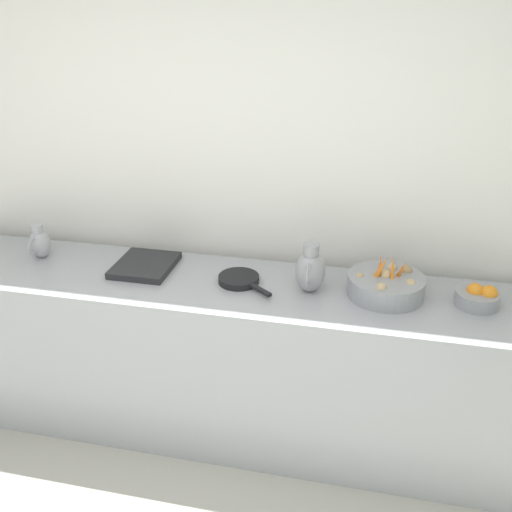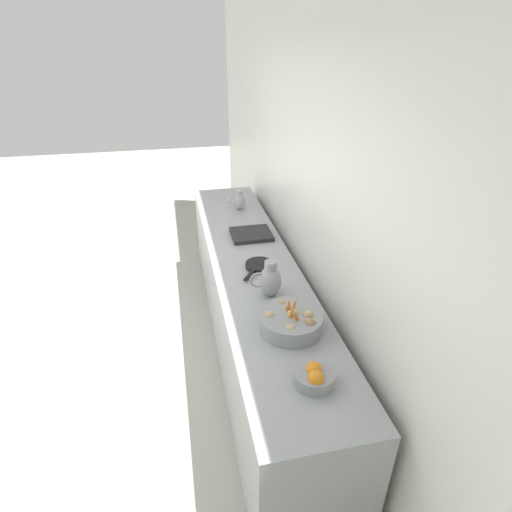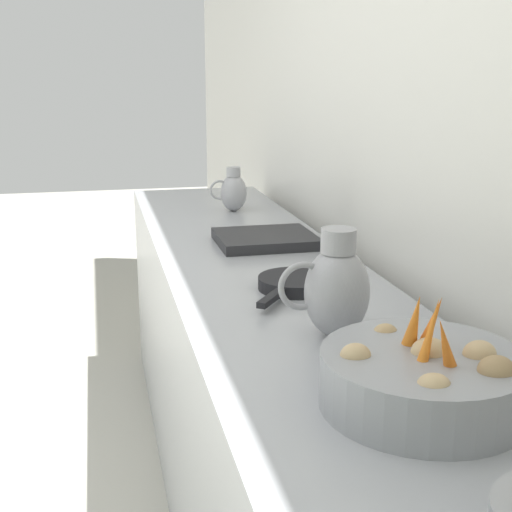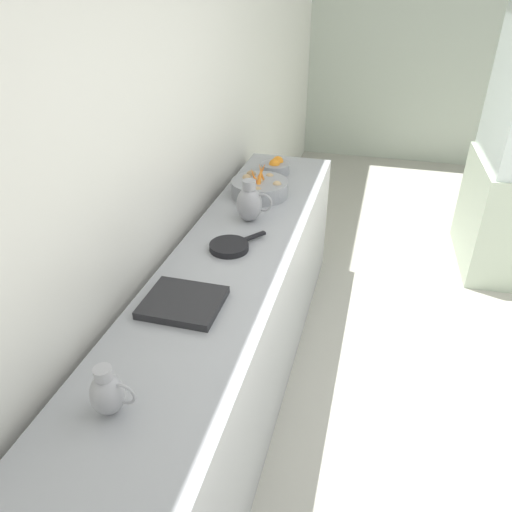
# 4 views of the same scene
# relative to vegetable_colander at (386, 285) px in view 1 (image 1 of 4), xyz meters

# --- Properties ---
(tile_wall_left) EXTENTS (0.10, 8.15, 3.00)m
(tile_wall_left) POSITION_rel_vegetable_colander_xyz_m (-0.37, -0.36, 0.51)
(tile_wall_left) COLOR white
(tile_wall_left) RESTS_ON ground_plane
(prep_counter) EXTENTS (0.63, 3.33, 0.93)m
(prep_counter) POSITION_rel_vegetable_colander_xyz_m (0.05, -0.86, -0.52)
(prep_counter) COLOR #9EA0A5
(prep_counter) RESTS_ON ground_plane
(vegetable_colander) EXTENTS (0.37, 0.37, 0.22)m
(vegetable_colander) POSITION_rel_vegetable_colander_xyz_m (0.00, 0.00, 0.00)
(vegetable_colander) COLOR gray
(vegetable_colander) RESTS_ON prep_counter
(orange_bowl) EXTENTS (0.21, 0.21, 0.11)m
(orange_bowl) POSITION_rel_vegetable_colander_xyz_m (0.01, 0.43, -0.01)
(orange_bowl) COLOR gray
(orange_bowl) RESTS_ON prep_counter
(metal_pitcher_tall) EXTENTS (0.21, 0.15, 0.25)m
(metal_pitcher_tall) POSITION_rel_vegetable_colander_xyz_m (0.04, -0.37, 0.06)
(metal_pitcher_tall) COLOR #939399
(metal_pitcher_tall) RESTS_ON prep_counter
(metal_pitcher_short) EXTENTS (0.16, 0.11, 0.19)m
(metal_pitcher_short) POSITION_rel_vegetable_colander_xyz_m (-0.03, -1.89, 0.03)
(metal_pitcher_short) COLOR #A3A3A8
(metal_pitcher_short) RESTS_ON prep_counter
(counter_sink_basin) EXTENTS (0.34, 0.30, 0.04)m
(counter_sink_basin) POSITION_rel_vegetable_colander_xyz_m (-0.02, -1.27, -0.04)
(counter_sink_basin) COLOR #232326
(counter_sink_basin) RESTS_ON prep_counter
(skillet_on_counter) EXTENTS (0.26, 0.31, 0.03)m
(skillet_on_counter) POSITION_rel_vegetable_colander_xyz_m (0.03, -0.73, -0.04)
(skillet_on_counter) COLOR black
(skillet_on_counter) RESTS_ON prep_counter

